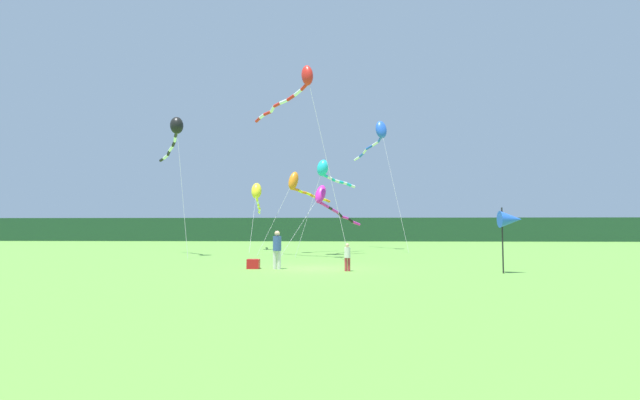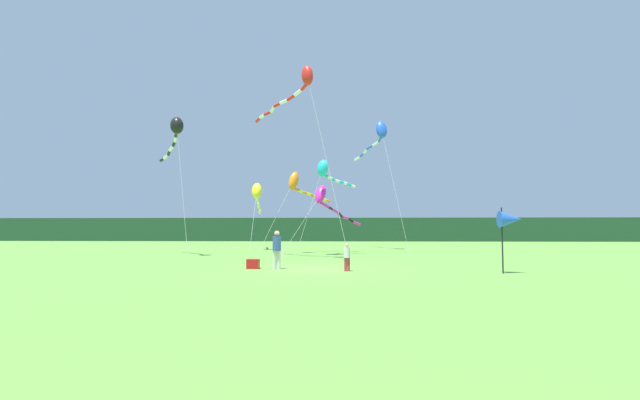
# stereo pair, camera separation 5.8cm
# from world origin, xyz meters

# --- Properties ---
(ground_plane) EXTENTS (120.00, 120.00, 0.00)m
(ground_plane) POSITION_xyz_m (0.00, 0.00, 0.00)
(ground_plane) COLOR #5B9338
(distant_treeline) EXTENTS (108.00, 3.11, 3.38)m
(distant_treeline) POSITION_xyz_m (0.00, 45.00, 1.69)
(distant_treeline) COLOR #1E4228
(distant_treeline) RESTS_ON ground
(person_adult) EXTENTS (0.38, 0.38, 1.74)m
(person_adult) POSITION_xyz_m (-1.65, -0.43, 0.97)
(person_adult) COLOR silver
(person_adult) RESTS_ON ground
(person_child) EXTENTS (0.26, 0.26, 1.20)m
(person_child) POSITION_xyz_m (1.53, -1.26, 0.67)
(person_child) COLOR #B23338
(person_child) RESTS_ON ground
(cooler_box) EXTENTS (0.56, 0.43, 0.44)m
(cooler_box) POSITION_xyz_m (-2.77, -0.25, 0.22)
(cooler_box) COLOR red
(cooler_box) RESTS_ON ground
(banner_flag_pole) EXTENTS (0.90, 0.70, 2.71)m
(banner_flag_pole) POSITION_xyz_m (8.27, -1.92, 2.21)
(banner_flag_pole) COLOR black
(banner_flag_pole) RESTS_ON ground
(kite_orange) EXTENTS (4.86, 6.12, 6.23)m
(kite_orange) POSITION_xyz_m (-2.06, 12.79, 5.21)
(kite_orange) COLOR #B2B2B2
(kite_orange) RESTS_ON ground
(kite_yellow) EXTENTS (1.20, 9.47, 5.95)m
(kite_yellow) POSITION_xyz_m (-6.07, 17.81, 4.89)
(kite_yellow) COLOR #B2B2B2
(kite_yellow) RESTS_ON ground
(kite_blue) EXTENTS (3.80, 10.61, 11.32)m
(kite_blue) POSITION_xyz_m (4.59, 18.48, 10.20)
(kite_blue) COLOR #B2B2B2
(kite_blue) RESTS_ON ground
(kite_magenta) EXTENTS (5.32, 10.37, 5.06)m
(kite_magenta) POSITION_xyz_m (0.19, 11.29, 3.87)
(kite_magenta) COLOR #B2B2B2
(kite_magenta) RESTS_ON ground
(kite_red) EXTENTS (6.48, 6.97, 11.81)m
(kite_red) POSITION_xyz_m (-1.28, 6.27, 10.75)
(kite_red) COLOR #B2B2B2
(kite_red) RESTS_ON ground
(kite_cyan) EXTENTS (4.03, 4.04, 6.66)m
(kite_cyan) POSITION_xyz_m (0.18, 9.93, 5.86)
(kite_cyan) COLOR #B2B2B2
(kite_cyan) RESTS_ON ground
(kite_black) EXTENTS (4.53, 6.48, 9.32)m
(kite_black) POSITION_xyz_m (-9.83, 8.44, 8.45)
(kite_black) COLOR #B2B2B2
(kite_black) RESTS_ON ground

